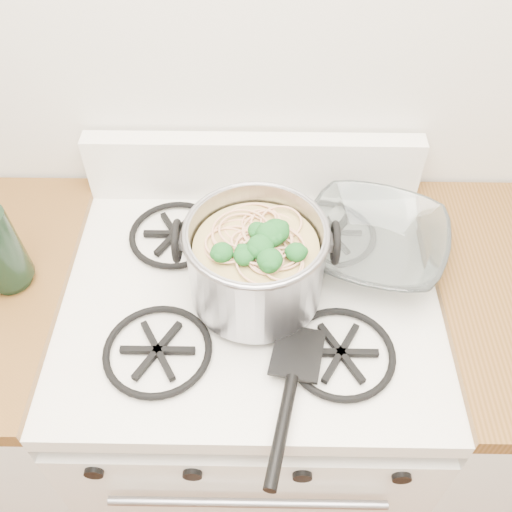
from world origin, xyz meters
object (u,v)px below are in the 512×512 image
object	(u,v)px
spatula	(298,351)
glass_bowl	(373,249)
gas_range	(252,401)
stock_pot	(256,262)

from	to	relation	value
spatula	glass_bowl	bearing A→B (deg)	67.87
gas_range	glass_bowl	xyz separation A→B (m)	(0.25, 0.09, 0.50)
gas_range	spatula	xyz separation A→B (m)	(0.09, -0.16, 0.50)
gas_range	stock_pot	size ratio (longest dim) A/B	3.09
stock_pot	glass_bowl	bearing A→B (deg)	22.59
spatula	gas_range	bearing A→B (deg)	130.97
gas_range	stock_pot	distance (m)	0.57
stock_pot	spatula	world-z (taller)	stock_pot
glass_bowl	stock_pot	bearing A→B (deg)	-157.41
stock_pot	glass_bowl	size ratio (longest dim) A/B	2.53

